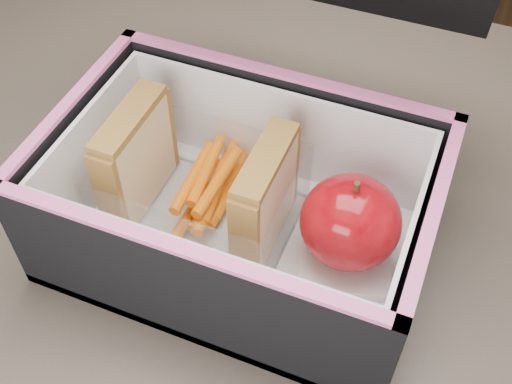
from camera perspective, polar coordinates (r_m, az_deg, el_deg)
kitchen_table at (r=0.64m, az=4.02°, el=-9.33°), size 1.20×0.80×0.75m
lunch_bag at (r=0.52m, az=-1.22°, el=0.02°), size 0.30×0.32×0.27m
plastic_tub at (r=0.54m, az=-4.97°, el=0.06°), size 0.16×0.11×0.07m
sandwich_left at (r=0.55m, az=-10.61°, el=3.04°), size 0.02×0.09×0.10m
sandwich_right at (r=0.51m, az=0.83°, el=-0.50°), size 0.02×0.09×0.10m
carrot_sticks at (r=0.56m, az=-3.84°, el=0.36°), size 0.04×0.13×0.03m
paper_napkin at (r=0.54m, az=7.94°, el=-5.61°), size 0.09×0.09×0.01m
red_apple at (r=0.51m, az=8.39°, el=-2.65°), size 0.08×0.08×0.09m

